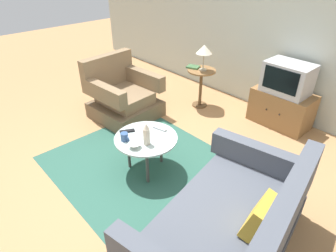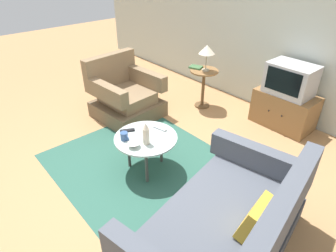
{
  "view_description": "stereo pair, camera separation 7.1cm",
  "coord_description": "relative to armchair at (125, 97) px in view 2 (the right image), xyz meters",
  "views": [
    {
      "loc": [
        2.08,
        -1.66,
        2.27
      ],
      "look_at": [
        0.03,
        0.23,
        0.55
      ],
      "focal_mm": 30.73,
      "sensor_mm": 36.0,
      "label": 1
    },
    {
      "loc": [
        2.12,
        -1.6,
        2.27
      ],
      "look_at": [
        0.03,
        0.23,
        0.55
      ],
      "focal_mm": 30.73,
      "sensor_mm": 36.0,
      "label": 2
    }
  ],
  "objects": [
    {
      "name": "bowl",
      "position": [
        1.37,
        -0.78,
        0.17
      ],
      "size": [
        0.13,
        0.13,
        0.05
      ],
      "color": "silver",
      "rests_on": "coffee_table"
    },
    {
      "name": "mug",
      "position": [
        1.18,
        -0.78,
        0.19
      ],
      "size": [
        0.13,
        0.08,
        0.09
      ],
      "color": "#335184",
      "rests_on": "coffee_table"
    },
    {
      "name": "table_lamp",
      "position": [
        0.63,
        1.13,
        0.65
      ],
      "size": [
        0.25,
        0.25,
        0.4
      ],
      "color": "#9E937A",
      "rests_on": "side_table"
    },
    {
      "name": "tv_remote_silver",
      "position": [
        1.27,
        -0.34,
        0.16
      ],
      "size": [
        0.18,
        0.08,
        0.02
      ],
      "rotation": [
        0.0,
        0.0,
        0.25
      ],
      "color": "#B2B2B7",
      "rests_on": "coffee_table"
    },
    {
      "name": "area_rug",
      "position": [
        1.29,
        -0.57,
        -0.31
      ],
      "size": [
        2.34,
        1.89,
        0.0
      ],
      "primitive_type": "cube",
      "color": "#2D5B4C",
      "rests_on": "ground"
    },
    {
      "name": "back_wall",
      "position": [
        1.37,
        1.92,
        1.04
      ],
      "size": [
        9.0,
        0.12,
        2.7
      ],
      "primitive_type": "cube",
      "color": "#B2BCB2",
      "rests_on": "ground"
    },
    {
      "name": "tv_remote_dark",
      "position": [
        1.06,
        -0.66,
        0.16
      ],
      "size": [
        0.12,
        0.18,
        0.02
      ],
      "rotation": [
        0.0,
        0.0,
        4.23
      ],
      "color": "black",
      "rests_on": "coffee_table"
    },
    {
      "name": "vase",
      "position": [
        1.4,
        -0.64,
        0.27
      ],
      "size": [
        0.08,
        0.08,
        0.26
      ],
      "color": "beige",
      "rests_on": "coffee_table"
    },
    {
      "name": "book",
      "position": [
        0.45,
        1.1,
        0.34
      ],
      "size": [
        0.24,
        0.21,
        0.03
      ],
      "rotation": [
        0.0,
        0.0,
        0.37
      ],
      "color": "#3D663D",
      "rests_on": "side_table"
    },
    {
      "name": "television",
      "position": [
        1.81,
        1.56,
        0.42
      ],
      "size": [
        0.62,
        0.43,
        0.44
      ],
      "color": "#B7B7BC",
      "rests_on": "tv_stand"
    },
    {
      "name": "armchair",
      "position": [
        0.0,
        0.0,
        0.0
      ],
      "size": [
        0.96,
        0.96,
        0.91
      ],
      "rotation": [
        0.0,
        0.0,
        -1.49
      ],
      "color": "brown",
      "rests_on": "ground"
    },
    {
      "name": "tv_stand",
      "position": [
        1.81,
        1.58,
        -0.05
      ],
      "size": [
        0.85,
        0.5,
        0.52
      ],
      "color": "olive",
      "rests_on": "ground"
    },
    {
      "name": "couch",
      "position": [
        2.61,
        -0.76,
        -0.03
      ],
      "size": [
        1.3,
        1.8,
        0.85
      ],
      "rotation": [
        0.0,
        0.0,
        1.76
      ],
      "color": "#3E424B",
      "rests_on": "ground"
    },
    {
      "name": "side_table",
      "position": [
        0.61,
        1.13,
        0.14
      ],
      "size": [
        0.45,
        0.45,
        0.64
      ],
      "color": "olive",
      "rests_on": "ground"
    },
    {
      "name": "ground_plane",
      "position": [
        1.37,
        -0.55,
        -0.31
      ],
      "size": [
        16.0,
        16.0,
        0.0
      ],
      "primitive_type": "plane",
      "color": "#AD7F51"
    },
    {
      "name": "coffee_table",
      "position": [
        1.29,
        -0.57,
        0.1
      ],
      "size": [
        0.72,
        0.72,
        0.46
      ],
      "color": "#B2C6C1",
      "rests_on": "ground"
    }
  ]
}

